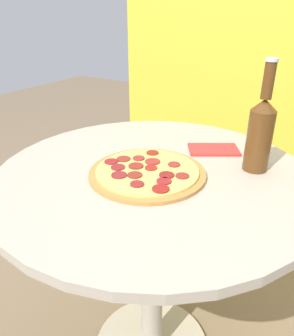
{
  "coord_description": "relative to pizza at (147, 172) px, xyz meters",
  "views": [
    {
      "loc": [
        0.42,
        -0.71,
        1.18
      ],
      "look_at": [
        -0.0,
        -0.03,
        0.79
      ],
      "focal_mm": 35.0,
      "sensor_mm": 36.0,
      "label": 1
    }
  ],
  "objects": [
    {
      "name": "beer_bottle",
      "position": [
        0.24,
        0.19,
        0.11
      ],
      "size": [
        0.07,
        0.07,
        0.3
      ],
      "color": "#563314",
      "rests_on": "table"
    },
    {
      "name": "napkin",
      "position": [
        0.09,
        0.25,
        -0.0
      ],
      "size": [
        0.18,
        0.16,
        0.01
      ],
      "color": "red",
      "rests_on": "table"
    },
    {
      "name": "fence_panel",
      "position": [
        0.0,
        0.96,
        -0.03
      ],
      "size": [
        1.44,
        0.04,
        1.49
      ],
      "color": "gold",
      "rests_on": "ground_plane"
    },
    {
      "name": "pizza",
      "position": [
        0.0,
        0.0,
        0.0
      ],
      "size": [
        0.32,
        0.32,
        0.02
      ],
      "color": "#B77F3D",
      "rests_on": "table"
    },
    {
      "name": "table",
      "position": [
        0.0,
        0.03,
        -0.17
      ],
      "size": [
        0.89,
        0.89,
        0.77
      ],
      "color": "#B2A893",
      "rests_on": "ground_plane"
    }
  ]
}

